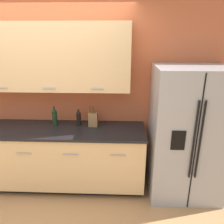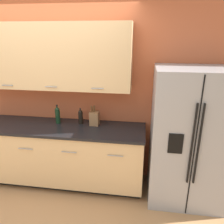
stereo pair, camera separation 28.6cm
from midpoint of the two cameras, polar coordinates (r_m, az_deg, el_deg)
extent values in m
cube|color=#BC5B38|center=(3.36, -18.84, 4.47)|extent=(10.00, 0.05, 2.60)
cube|color=#E0B77F|center=(3.05, -18.56, 13.37)|extent=(2.08, 0.32, 0.86)
cylinder|color=#99999E|center=(3.22, -29.35, 5.47)|extent=(0.16, 0.01, 0.01)
cylinder|color=#99999E|center=(2.95, -18.92, 5.82)|extent=(0.16, 0.01, 0.01)
cylinder|color=#99999E|center=(2.79, -6.80, 5.98)|extent=(0.16, 0.01, 0.01)
cube|color=black|center=(3.58, -16.04, -16.62)|extent=(2.45, 0.54, 0.09)
cube|color=#E0B77F|center=(3.32, -16.96, -10.91)|extent=(2.49, 0.62, 0.78)
cube|color=black|center=(3.13, -17.76, -4.54)|extent=(2.52, 0.64, 0.03)
cylinder|color=#99999E|center=(3.07, -24.63, -9.92)|extent=(0.20, 0.01, 0.01)
cylinder|color=#99999E|center=(2.86, -13.68, -10.83)|extent=(0.20, 0.01, 0.01)
cylinder|color=#99999E|center=(2.76, -1.42, -11.39)|extent=(0.20, 0.01, 0.01)
cube|color=#9E9EA0|center=(3.00, 16.38, -5.59)|extent=(0.93, 0.73, 1.76)
cube|color=black|center=(2.68, 18.19, -8.91)|extent=(0.01, 0.01, 1.73)
cylinder|color=black|center=(2.62, 17.73, -7.38)|extent=(0.02, 0.02, 0.97)
cylinder|color=black|center=(2.64, 19.20, -7.34)|extent=(0.02, 0.02, 0.97)
cube|color=black|center=(2.59, 13.91, -7.32)|extent=(0.16, 0.01, 0.24)
cube|color=olive|center=(3.06, -7.64, -1.89)|extent=(0.12, 0.12, 0.20)
cylinder|color=brown|center=(3.04, -8.33, 0.66)|extent=(0.02, 0.03, 0.08)
cylinder|color=brown|center=(3.00, -8.45, 0.57)|extent=(0.02, 0.04, 0.10)
cylinder|color=brown|center=(3.03, -7.70, 0.75)|extent=(0.02, 0.04, 0.09)
cylinder|color=brown|center=(3.00, -7.81, 0.56)|extent=(0.01, 0.03, 0.09)
cylinder|color=black|center=(3.19, -17.19, -1.77)|extent=(0.07, 0.07, 0.19)
sphere|color=black|center=(3.16, -17.39, 0.05)|extent=(0.07, 0.07, 0.07)
cylinder|color=black|center=(3.15, -17.42, 0.41)|extent=(0.02, 0.02, 0.07)
cylinder|color=black|center=(3.14, -17.50, 1.12)|extent=(0.02, 0.02, 0.02)
cylinder|color=black|center=(3.13, -11.26, -1.99)|extent=(0.06, 0.06, 0.16)
sphere|color=black|center=(3.10, -11.37, -0.41)|extent=(0.06, 0.06, 0.06)
cylinder|color=black|center=(3.09, -11.39, -0.12)|extent=(0.02, 0.02, 0.06)
cylinder|color=black|center=(3.08, -11.43, 0.48)|extent=(0.02, 0.02, 0.01)
camera|label=1|loc=(0.14, -92.86, -1.02)|focal=35.00mm
camera|label=2|loc=(0.14, 87.14, 1.02)|focal=35.00mm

